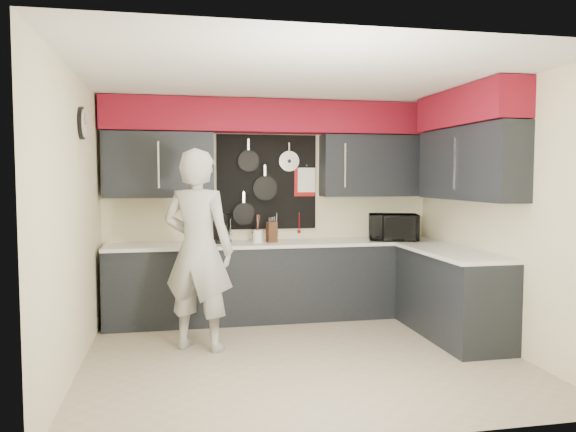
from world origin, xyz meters
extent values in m
plane|color=tan|center=(0.00, 0.00, 0.00)|extent=(4.00, 4.00, 0.00)
cube|color=#F7E8BE|center=(0.00, 1.75, 1.30)|extent=(4.00, 0.01, 2.60)
cube|color=black|center=(-1.33, 1.59, 1.83)|extent=(1.24, 0.32, 0.75)
cube|color=black|center=(1.28, 1.59, 1.83)|extent=(1.34, 0.32, 0.75)
cube|color=maroon|center=(0.00, 1.57, 2.40)|extent=(3.94, 0.36, 0.38)
cube|color=black|center=(-0.05, 1.74, 1.62)|extent=(1.22, 0.03, 1.15)
cylinder|color=black|center=(-0.28, 1.70, 1.88)|extent=(0.26, 0.04, 0.26)
cylinder|color=black|center=(-0.08, 1.70, 1.55)|extent=(0.30, 0.04, 0.30)
cylinder|color=black|center=(-0.34, 1.70, 1.24)|extent=(0.27, 0.04, 0.27)
cylinder|color=silver|center=(0.22, 1.70, 1.88)|extent=(0.25, 0.02, 0.25)
cube|color=#990B0D|center=(0.42, 1.72, 1.62)|extent=(0.26, 0.01, 0.34)
cube|color=white|center=(0.44, 1.70, 1.65)|extent=(0.22, 0.01, 0.30)
cylinder|color=silver|center=(-0.50, 1.71, 1.13)|extent=(0.01, 0.01, 0.20)
cylinder|color=silver|center=(-0.22, 1.71, 1.13)|extent=(0.01, 0.01, 0.20)
cylinder|color=silver|center=(0.07, 1.71, 1.13)|extent=(0.01, 0.01, 0.20)
cylinder|color=silver|center=(0.35, 1.71, 1.13)|extent=(0.01, 0.01, 0.20)
cube|color=#F7E8BE|center=(2.00, 0.00, 1.30)|extent=(0.01, 3.50, 2.60)
cube|color=black|center=(1.84, 0.30, 1.83)|extent=(0.32, 1.70, 0.75)
cube|color=maroon|center=(1.82, 0.30, 2.40)|extent=(0.36, 1.70, 0.38)
cube|color=#F7E8BE|center=(-2.00, 0.00, 1.30)|extent=(0.01, 3.50, 2.60)
cylinder|color=black|center=(-1.98, 0.40, 2.18)|extent=(0.04, 0.30, 0.30)
cylinder|color=white|center=(-1.96, 0.40, 2.18)|extent=(0.01, 0.26, 0.26)
cube|color=black|center=(0.00, 1.45, 0.44)|extent=(3.90, 0.60, 0.88)
cube|color=white|center=(0.00, 1.44, 0.90)|extent=(3.90, 0.63, 0.04)
cube|color=black|center=(1.70, 0.35, 0.44)|extent=(0.60, 1.60, 0.88)
cube|color=white|center=(1.69, 0.35, 0.90)|extent=(0.63, 1.60, 0.04)
cube|color=black|center=(0.00, 1.19, 0.05)|extent=(3.90, 0.06, 0.10)
imported|color=black|center=(1.44, 1.34, 1.08)|extent=(0.66, 0.54, 0.32)
cube|color=#361811|center=(-0.04, 1.42, 1.04)|extent=(0.13, 0.13, 0.24)
cylinder|color=white|center=(-0.21, 1.42, 0.99)|extent=(0.12, 0.12, 0.15)
cube|color=black|center=(-0.63, 1.47, 0.94)|extent=(0.24, 0.27, 0.03)
cube|color=black|center=(-0.63, 1.55, 1.09)|extent=(0.19, 0.11, 0.31)
cube|color=black|center=(-0.63, 1.47, 1.23)|extent=(0.24, 0.27, 0.06)
cylinder|color=black|center=(-0.63, 1.45, 1.02)|extent=(0.11, 0.11, 0.14)
imported|color=#AAAAA7|center=(-0.94, 0.42, 0.98)|extent=(0.85, 0.74, 1.96)
camera|label=1|loc=(-1.14, -5.05, 1.69)|focal=35.00mm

